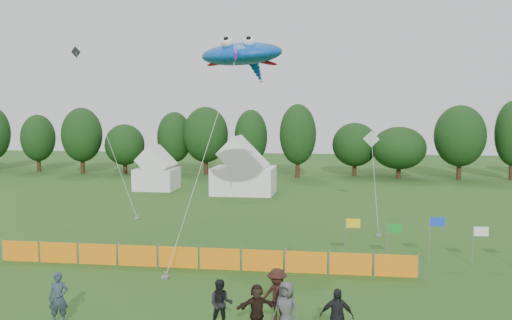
# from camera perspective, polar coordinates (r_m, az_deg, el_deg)

# --- Properties ---
(treeline) EXTENTS (104.57, 8.78, 8.36)m
(treeline) POSITION_cam_1_polar(r_m,az_deg,el_deg) (63.89, 6.59, 2.03)
(treeline) COLOR #382314
(treeline) RESTS_ON ground
(tent_left) EXTENTS (3.72, 3.72, 3.28)m
(tent_left) POSITION_cam_1_polar(r_m,az_deg,el_deg) (54.30, -9.89, -1.19)
(tent_left) COLOR white
(tent_left) RESTS_ON ground
(tent_right) EXTENTS (5.50, 4.40, 3.89)m
(tent_right) POSITION_cam_1_polar(r_m,az_deg,el_deg) (50.77, -1.23, -1.19)
(tent_right) COLOR white
(tent_right) RESTS_ON ground
(barrier_fence) EXTENTS (19.90, 0.06, 1.00)m
(barrier_fence) POSITION_cam_1_polar(r_m,az_deg,el_deg) (27.16, -5.72, -9.74)
(barrier_fence) COLOR orange
(barrier_fence) RESTS_ON ground
(flag_row) EXTENTS (8.73, 0.41, 2.27)m
(flag_row) POSITION_cam_1_polar(r_m,az_deg,el_deg) (28.88, 17.29, -7.23)
(flag_row) COLOR gray
(flag_row) RESTS_ON ground
(spectator_a) EXTENTS (0.75, 0.59, 1.83)m
(spectator_a) POSITION_cam_1_polar(r_m,az_deg,el_deg) (21.35, -19.14, -12.93)
(spectator_a) COLOR #293845
(spectator_a) RESTS_ON ground
(spectator_b) EXTENTS (0.90, 0.74, 1.68)m
(spectator_b) POSITION_cam_1_polar(r_m,az_deg,el_deg) (19.94, -3.52, -14.18)
(spectator_b) COLOR black
(spectator_b) RESTS_ON ground
(spectator_c) EXTENTS (1.43, 1.16, 1.93)m
(spectator_c) POSITION_cam_1_polar(r_m,az_deg,el_deg) (20.35, 2.12, -13.41)
(spectator_c) COLOR black
(spectator_c) RESTS_ON ground
(spectator_d) EXTENTS (1.09, 0.50, 1.83)m
(spectator_d) POSITION_cam_1_polar(r_m,az_deg,el_deg) (18.73, 8.07, -15.26)
(spectator_d) COLOR black
(spectator_d) RESTS_ON ground
(spectator_e) EXTENTS (1.05, 0.89, 1.84)m
(spectator_e) POSITION_cam_1_polar(r_m,az_deg,el_deg) (19.20, 3.07, -14.69)
(spectator_e) COLOR #454549
(spectator_e) RESTS_ON ground
(spectator_f) EXTENTS (1.52, 0.93, 1.57)m
(spectator_f) POSITION_cam_1_polar(r_m,az_deg,el_deg) (19.76, 0.10, -14.52)
(spectator_f) COLOR black
(spectator_f) RESTS_ON ground
(stingray_kite) EXTENTS (6.25, 16.18, 11.58)m
(stingray_kite) POSITION_cam_1_polar(r_m,az_deg,el_deg) (33.97, -1.31, 10.44)
(stingray_kite) COLOR blue
(stingray_kite) RESTS_ON ground
(small_kite_white) EXTENTS (1.23, 9.85, 5.90)m
(small_kite_white) POSITION_cam_1_polar(r_m,az_deg,el_deg) (40.95, 11.63, -0.14)
(small_kite_white) COLOR silver
(small_kite_white) RESTS_ON ground
(small_kite_dark) EXTENTS (7.08, 5.12, 12.32)m
(small_kite_dark) POSITION_cam_1_polar(r_m,az_deg,el_deg) (43.42, -15.40, 4.32)
(small_kite_dark) COLOR black
(small_kite_dark) RESTS_ON ground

